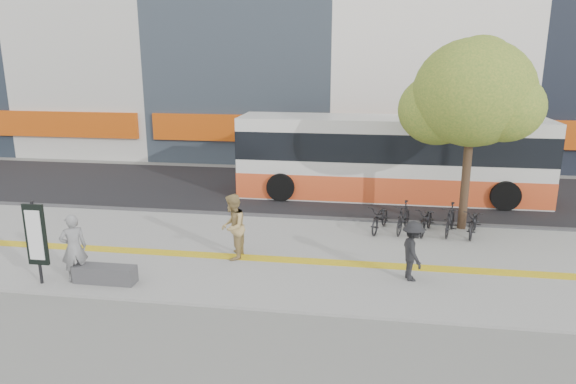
# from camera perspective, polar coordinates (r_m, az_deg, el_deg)

# --- Properties ---
(ground) EXTENTS (120.00, 120.00, 0.00)m
(ground) POSITION_cam_1_polar(r_m,az_deg,el_deg) (14.60, -7.80, -8.70)
(ground) COLOR slate
(ground) RESTS_ON ground
(sidewalk) EXTENTS (40.00, 7.00, 0.08)m
(sidewalk) POSITION_cam_1_polar(r_m,az_deg,el_deg) (15.92, -6.28, -6.45)
(sidewalk) COLOR slate
(sidewalk) RESTS_ON ground
(tactile_strip) EXTENTS (40.00, 0.45, 0.01)m
(tactile_strip) POSITION_cam_1_polar(r_m,az_deg,el_deg) (15.45, -6.76, -6.96)
(tactile_strip) COLOR yellow
(tactile_strip) RESTS_ON sidewalk
(street) EXTENTS (40.00, 8.00, 0.06)m
(street) POSITION_cam_1_polar(r_m,az_deg,el_deg) (22.89, -1.47, 0.26)
(street) COLOR black
(street) RESTS_ON ground
(curb) EXTENTS (40.00, 0.25, 0.14)m
(curb) POSITION_cam_1_polar(r_m,az_deg,el_deg) (19.11, -3.59, -2.61)
(curb) COLOR #343436
(curb) RESTS_ON ground
(bench) EXTENTS (1.60, 0.45, 0.45)m
(bench) POSITION_cam_1_polar(r_m,az_deg,el_deg) (14.41, -19.29, -8.44)
(bench) COLOR #343436
(bench) RESTS_ON sidewalk
(signboard) EXTENTS (0.55, 0.10, 2.20)m
(signboard) POSITION_cam_1_polar(r_m,az_deg,el_deg) (14.62, -25.77, -4.33)
(signboard) COLOR black
(signboard) RESTS_ON sidewalk
(street_tree) EXTENTS (4.40, 3.80, 6.31)m
(street_tree) POSITION_cam_1_polar(r_m,az_deg,el_deg) (17.96, 19.39, 9.93)
(street_tree) COLOR #3D2A1C
(street_tree) RESTS_ON sidewalk
(bus) EXTENTS (12.26, 2.91, 3.26)m
(bus) POSITION_cam_1_polar(r_m,az_deg,el_deg) (21.73, 11.01, 3.43)
(bus) COLOR silver
(bus) RESTS_ON street
(bicycle_row) EXTENTS (4.06, 1.83, 1.01)m
(bicycle_row) POSITION_cam_1_polar(r_m,az_deg,el_deg) (17.71, 14.86, -2.89)
(bicycle_row) COLOR black
(bicycle_row) RESTS_ON sidewalk
(seated_woman) EXTENTS (0.78, 0.74, 1.80)m
(seated_woman) POSITION_cam_1_polar(r_m,az_deg,el_deg) (14.56, -22.32, -5.65)
(seated_woman) COLOR black
(seated_woman) RESTS_ON sidewalk
(pedestrian_tan) EXTENTS (0.74, 0.94, 1.90)m
(pedestrian_tan) POSITION_cam_1_polar(r_m,az_deg,el_deg) (14.99, -6.04, -3.79)
(pedestrian_tan) COLOR tan
(pedestrian_tan) RESTS_ON sidewalk
(pedestrian_dark) EXTENTS (0.81, 1.13, 1.58)m
(pedestrian_dark) POSITION_cam_1_polar(r_m,az_deg,el_deg) (13.95, 13.42, -6.28)
(pedestrian_dark) COLOR black
(pedestrian_dark) RESTS_ON sidewalk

